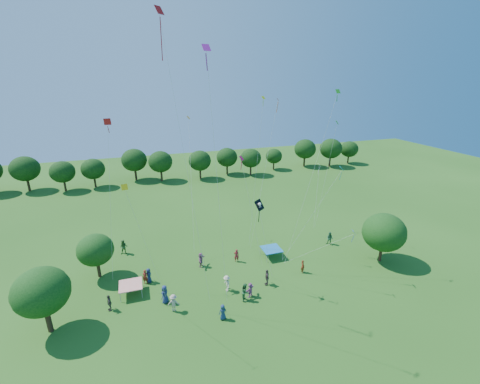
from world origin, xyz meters
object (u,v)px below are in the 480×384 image
Objects in this scene: near_tree_west at (41,292)px; tent_red_stripe at (131,285)px; red_high_kite at (170,78)px; pirate_kite at (260,206)px; tent_blue at (272,249)px; near_tree_north at (95,250)px; near_tree_east at (384,232)px.

near_tree_west reaches higher than tent_red_stripe.
pirate_kite is at bearing -3.97° from red_high_kite.
tent_blue is at bearing 7.56° from tent_red_stripe.
red_high_kite is at bearing -38.86° from near_tree_north.
near_tree_west is at bearing -177.04° from red_high_kite.
near_tree_west is 34.50m from near_tree_east.
near_tree_west is 1.20× the size of near_tree_north.
tent_blue is (22.67, 5.21, -2.95)m from near_tree_west.
tent_blue is (19.34, -2.05, -2.24)m from near_tree_north.
near_tree_west is 19.62m from pirate_kite.
red_high_kite reaches higher than pirate_kite.
pirate_kite reaches higher than near_tree_north.
near_tree_east is at bearing 1.26° from pirate_kite.
near_tree_north is 2.26× the size of tent_red_stripe.
near_tree_east is 0.71× the size of pirate_kite.
near_tree_east is 16.42m from pirate_kite.
tent_red_stripe is at bearing -172.44° from tent_blue.
near_tree_west is at bearing -155.01° from tent_red_stripe.
near_tree_north is 0.85× the size of near_tree_east.
tent_red_stripe is at bearing 174.59° from near_tree_east.
pirate_kite is 0.34× the size of red_high_kite.
near_tree_east is 28.15m from tent_red_stripe.
near_tree_north reaches higher than tent_red_stripe.
near_tree_east is at bearing 0.71° from near_tree_west.
near_tree_north is at bearing 155.36° from pirate_kite.
near_tree_north is at bearing 141.14° from red_high_kite.
pirate_kite reaches higher than near_tree_west.
near_tree_east is 28.31m from red_high_kite.
red_high_kite is at bearing 179.58° from near_tree_east.
tent_red_stripe is 15.02m from pirate_kite.
tent_red_stripe is at bearing -52.11° from near_tree_north.
near_tree_east reaches higher than tent_red_stripe.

